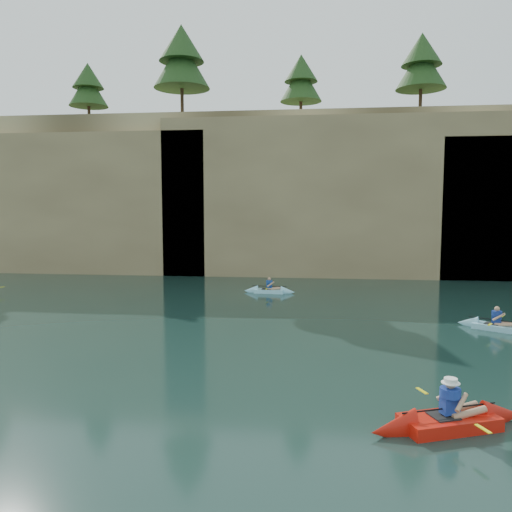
# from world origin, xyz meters

# --- Properties ---
(ground) EXTENTS (160.00, 160.00, 0.00)m
(ground) POSITION_xyz_m (0.00, 0.00, 0.00)
(ground) COLOR black
(ground) RESTS_ON ground
(cliff) EXTENTS (70.00, 16.00, 12.00)m
(cliff) POSITION_xyz_m (0.00, 30.00, 6.00)
(cliff) COLOR tan
(cliff) RESTS_ON ground
(cliff_slab_west) EXTENTS (26.00, 2.40, 10.56)m
(cliff_slab_west) POSITION_xyz_m (-20.00, 22.60, 5.28)
(cliff_slab_west) COLOR #95855A
(cliff_slab_west) RESTS_ON ground
(cliff_slab_center) EXTENTS (24.00, 2.40, 11.40)m
(cliff_slab_center) POSITION_xyz_m (2.00, 22.60, 5.70)
(cliff_slab_center) COLOR #95855A
(cliff_slab_center) RESTS_ON ground
(sea_cave_west) EXTENTS (4.50, 1.00, 4.00)m
(sea_cave_west) POSITION_xyz_m (-18.00, 21.95, 2.00)
(sea_cave_west) COLOR black
(sea_cave_west) RESTS_ON ground
(sea_cave_center) EXTENTS (3.50, 1.00, 3.20)m
(sea_cave_center) POSITION_xyz_m (-4.00, 21.95, 1.60)
(sea_cave_center) COLOR black
(sea_cave_center) RESTS_ON ground
(sea_cave_east) EXTENTS (5.00, 1.00, 4.50)m
(sea_cave_east) POSITION_xyz_m (10.00, 21.95, 2.25)
(sea_cave_east) COLOR black
(sea_cave_east) RESTS_ON ground
(cliff_pines) EXTENTS (56.00, 6.00, 7.83)m
(cliff_pines) POSITION_xyz_m (0.00, 25.00, 15.91)
(cliff_pines) COLOR black
(cliff_pines) RESTS_ON cliff
(main_kayaker) EXTENTS (3.84, 2.40, 1.41)m
(main_kayaker) POSITION_xyz_m (3.63, -1.76, 0.19)
(main_kayaker) COLOR red
(main_kayaker) RESTS_ON ground
(kayaker_ltblue_near) EXTENTS (2.91, 2.22, 1.18)m
(kayaker_ltblue_near) POSITION_xyz_m (7.86, 7.66, 0.15)
(kayaker_ltblue_near) COLOR #85C8DF
(kayaker_ltblue_near) RESTS_ON ground
(kayaker_ltblue_mid) EXTENTS (2.97, 2.22, 1.11)m
(kayaker_ltblue_mid) POSITION_xyz_m (-1.87, 15.19, 0.14)
(kayaker_ltblue_mid) COLOR #98E4FF
(kayaker_ltblue_mid) RESTS_ON ground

